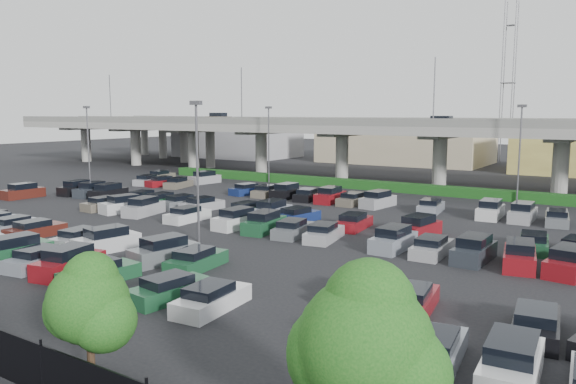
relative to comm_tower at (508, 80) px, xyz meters
The scene contains 8 objects.
ground 75.73m from the comm_tower, 93.09° to the right, with size 280.00×280.00×0.00m, color black.
overpass 43.08m from the comm_tower, 95.78° to the right, with size 150.00×13.00×15.80m.
on_ramp 64.67m from the comm_tower, 151.11° to the right, with size 50.93×30.13×8.80m.
hedge 51.42m from the comm_tower, 94.67° to the right, with size 66.00×1.60×1.10m, color #134215.
parked_cars 79.13m from the comm_tower, 93.62° to the right, with size 63.13×41.65×1.67m.
light_poles 73.06m from the comm_tower, 96.44° to the right, with size 66.90×48.38×10.30m.
distant_buildings 18.96m from the comm_tower, 55.50° to the right, with size 138.00×24.00×9.00m.
comm_tower is the anchor object (origin of this frame).
Camera 1 is at (27.54, -38.41, 9.44)m, focal length 35.00 mm.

